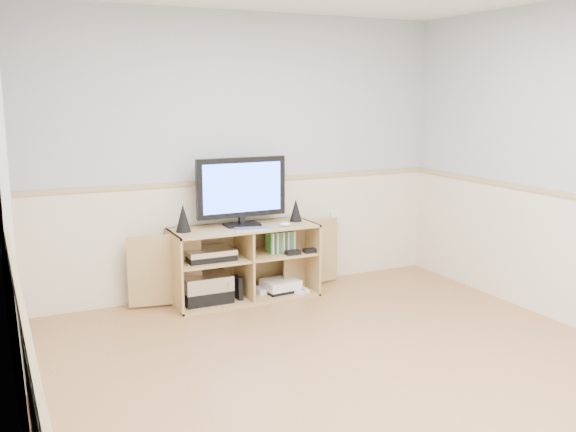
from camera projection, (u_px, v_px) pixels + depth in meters
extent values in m
cube|color=tan|center=(371.00, 388.00, 3.99)|extent=(4.00, 4.50, 0.02)
cube|color=#B3BEC2|center=(3.00, 215.00, 2.90)|extent=(0.02, 4.50, 2.50)
cube|color=#B3BEC2|center=(238.00, 155.00, 5.76)|extent=(4.00, 0.02, 2.50)
cube|color=beige|center=(240.00, 237.00, 5.88)|extent=(4.00, 0.01, 1.00)
cube|color=tan|center=(239.00, 181.00, 5.78)|extent=(4.00, 0.02, 0.04)
cube|color=white|center=(4.00, 219.00, 4.12)|extent=(0.03, 0.82, 2.00)
cube|color=tan|center=(245.00, 297.00, 5.72)|extent=(1.28, 0.48, 0.02)
cube|color=tan|center=(244.00, 228.00, 5.60)|extent=(1.28, 0.48, 0.02)
cube|color=tan|center=(174.00, 271.00, 5.39)|extent=(0.02, 0.48, 0.65)
cube|color=tan|center=(308.00, 255.00, 5.92)|extent=(0.02, 0.48, 0.65)
cube|color=tan|center=(235.00, 257.00, 5.86)|extent=(1.28, 0.02, 0.65)
cube|color=tan|center=(244.00, 263.00, 5.66)|extent=(0.02, 0.46, 0.61)
cube|color=tan|center=(210.00, 261.00, 5.51)|extent=(0.61, 0.44, 0.02)
cube|color=tan|center=(277.00, 253.00, 5.78)|extent=(0.61, 0.44, 0.02)
cube|color=tan|center=(165.00, 270.00, 5.42)|extent=(0.62, 0.13, 0.61)
cube|color=tan|center=(311.00, 253.00, 6.01)|extent=(0.62, 0.13, 0.61)
cube|color=black|center=(242.00, 224.00, 5.64)|extent=(0.30, 0.18, 0.02)
cube|color=black|center=(242.00, 220.00, 5.63)|extent=(0.05, 0.04, 0.06)
cube|color=black|center=(241.00, 187.00, 5.58)|extent=(0.81, 0.05, 0.52)
cube|color=blue|center=(243.00, 188.00, 5.55)|extent=(0.72, 0.01, 0.43)
cone|color=black|center=(183.00, 218.00, 5.36)|extent=(0.13, 0.13, 0.23)
cone|color=black|center=(296.00, 210.00, 5.81)|extent=(0.11, 0.11, 0.21)
cube|color=silver|center=(254.00, 229.00, 5.48)|extent=(0.34, 0.20, 0.01)
ellipsoid|color=white|center=(285.00, 224.00, 5.61)|extent=(0.10, 0.08, 0.04)
cube|color=black|center=(206.00, 295.00, 5.55)|extent=(0.41, 0.31, 0.11)
cube|color=silver|center=(206.00, 282.00, 5.53)|extent=(0.41, 0.31, 0.13)
cube|color=black|center=(209.00, 257.00, 5.50)|extent=(0.41, 0.29, 0.05)
cube|color=silver|center=(209.00, 251.00, 5.49)|extent=(0.41, 0.29, 0.05)
cube|color=black|center=(238.00, 288.00, 5.62)|extent=(0.04, 0.14, 0.20)
cube|color=white|center=(266.00, 289.00, 5.83)|extent=(0.22, 0.18, 0.05)
cube|color=black|center=(281.00, 290.00, 5.84)|extent=(0.32, 0.27, 0.03)
cube|color=white|center=(280.00, 284.00, 5.83)|extent=(0.33, 0.29, 0.08)
cube|color=white|center=(304.00, 289.00, 5.85)|extent=(0.04, 0.14, 0.03)
cube|color=white|center=(294.00, 285.00, 5.98)|extent=(0.09, 0.15, 0.03)
cube|color=#3F8C3F|center=(280.00, 242.00, 5.75)|extent=(0.24, 0.14, 0.19)
cube|color=white|center=(335.00, 217.00, 6.27)|extent=(0.12, 0.03, 0.12)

